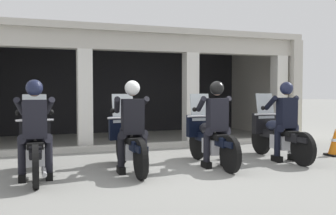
% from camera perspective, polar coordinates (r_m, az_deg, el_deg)
% --- Properties ---
extents(ground_plane, '(80.00, 80.00, 0.00)m').
position_cam_1_polar(ground_plane, '(9.77, -5.19, -5.75)').
color(ground_plane, gray).
extents(station_building, '(9.45, 3.92, 3.00)m').
position_cam_1_polar(station_building, '(11.61, -6.72, 4.97)').
color(station_building, black).
rests_on(station_building, ground).
extents(kerb_strip, '(8.95, 0.24, 0.12)m').
position_cam_1_polar(kerb_strip, '(9.34, -3.37, -5.75)').
color(kerb_strip, '#B7B5AD').
rests_on(kerb_strip, ground).
extents(motorcycle_far_left, '(0.62, 2.04, 1.35)m').
position_cam_1_polar(motorcycle_far_left, '(6.64, -19.23, -5.49)').
color(motorcycle_far_left, black).
rests_on(motorcycle_far_left, ground).
extents(police_officer_far_left, '(0.63, 0.61, 1.58)m').
position_cam_1_polar(police_officer_far_left, '(6.31, -19.30, -1.91)').
color(police_officer_far_left, black).
rests_on(police_officer_far_left, ground).
extents(motorcycle_center_left, '(0.62, 2.04, 1.35)m').
position_cam_1_polar(motorcycle_center_left, '(6.86, -5.93, -5.10)').
color(motorcycle_center_left, black).
rests_on(motorcycle_center_left, ground).
extents(police_officer_center_left, '(0.63, 0.61, 1.58)m').
position_cam_1_polar(police_officer_center_left, '(6.54, -5.38, -1.62)').
color(police_officer_center_left, black).
rests_on(police_officer_center_left, ground).
extents(motorcycle_center_right, '(0.62, 2.04, 1.35)m').
position_cam_1_polar(motorcycle_center_right, '(7.34, 6.24, -4.59)').
color(motorcycle_center_right, black).
rests_on(motorcycle_center_right, ground).
extents(police_officer_center_right, '(0.63, 0.61, 1.58)m').
position_cam_1_polar(police_officer_center_right, '(7.04, 7.24, -1.32)').
color(police_officer_center_right, black).
rests_on(police_officer_center_right, ground).
extents(motorcycle_far_right, '(0.62, 2.04, 1.35)m').
position_cam_1_polar(motorcycle_far_right, '(8.20, 15.98, -3.92)').
color(motorcycle_far_right, black).
rests_on(motorcycle_far_right, ground).
extents(police_officer_far_right, '(0.63, 0.61, 1.58)m').
position_cam_1_polar(police_officer_far_right, '(7.93, 17.20, -0.98)').
color(police_officer_far_right, black).
rests_on(police_officer_far_right, ground).
extents(traffic_cone_flank, '(0.34, 0.34, 0.59)m').
position_cam_1_polar(traffic_cone_flank, '(9.02, 23.72, -4.81)').
color(traffic_cone_flank, black).
rests_on(traffic_cone_flank, ground).
extents(bollard_kerbside, '(0.14, 0.14, 1.01)m').
position_cam_1_polar(bollard_kerbside, '(11.09, 18.35, -2.27)').
color(bollard_kerbside, yellow).
rests_on(bollard_kerbside, ground).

